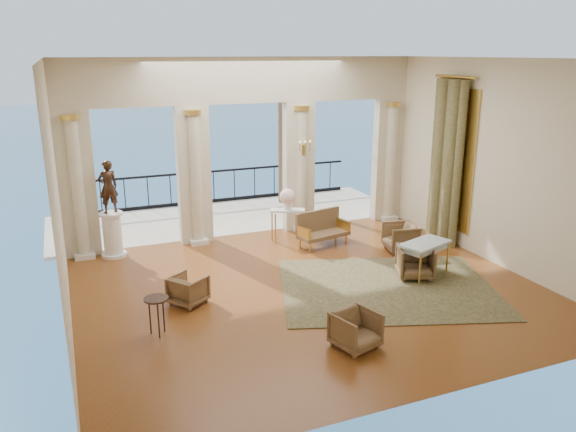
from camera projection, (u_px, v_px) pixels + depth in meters
name	position (u px, v px, depth m)	size (l,w,h in m)	color
floor	(310.00, 290.00, 11.32)	(9.00, 9.00, 0.00)	#4F3013
room_walls	(338.00, 158.00, 9.51)	(9.00, 9.00, 9.00)	white
arcade	(248.00, 136.00, 13.99)	(9.00, 0.56, 4.50)	beige
terrace	(229.00, 217.00, 16.49)	(10.00, 3.60, 0.10)	#BEB6A1
balustrade	(214.00, 190.00, 17.78)	(9.00, 0.06, 1.03)	black
palm_tree	(281.00, 70.00, 16.75)	(2.00, 2.00, 4.50)	#4C3823
sea	(101.00, 145.00, 66.33)	(160.00, 160.00, 0.00)	#265989
curtain	(446.00, 163.00, 13.63)	(0.33, 1.40, 4.09)	#494926
window_frame	(452.00, 159.00, 13.68)	(0.04, 1.60, 3.40)	gold
wall_sconce	(304.00, 149.00, 14.31)	(0.30, 0.11, 0.33)	gold
rug	(387.00, 287.00, 11.40)	(4.26, 3.32, 0.02)	#272D18
armchair_a	(356.00, 328.00, 9.03)	(0.66, 0.61, 0.67)	#3F2F1D
armchair_b	(415.00, 261.00, 11.85)	(0.73, 0.68, 0.75)	#3F2F1D
armchair_c	(400.00, 236.00, 13.44)	(0.72, 0.67, 0.74)	#3F2F1D
armchair_d	(188.00, 288.00, 10.62)	(0.60, 0.57, 0.62)	#3F2F1D
settee	(321.00, 229.00, 13.83)	(1.38, 0.80, 0.86)	#3F2F1D
game_table	(425.00, 246.00, 11.85)	(1.24, 0.93, 0.75)	#97AFC0
pedestal	(113.00, 235.00, 13.04)	(0.58, 0.58, 1.06)	silver
statue	(108.00, 187.00, 12.71)	(0.45, 0.29, 1.22)	#2F1E15
console_table	(288.00, 215.00, 14.11)	(0.91, 0.64, 0.81)	silver
urn	(288.00, 198.00, 13.99)	(0.40, 0.40, 0.53)	white
side_table	(156.00, 303.00, 9.37)	(0.41, 0.41, 0.67)	black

